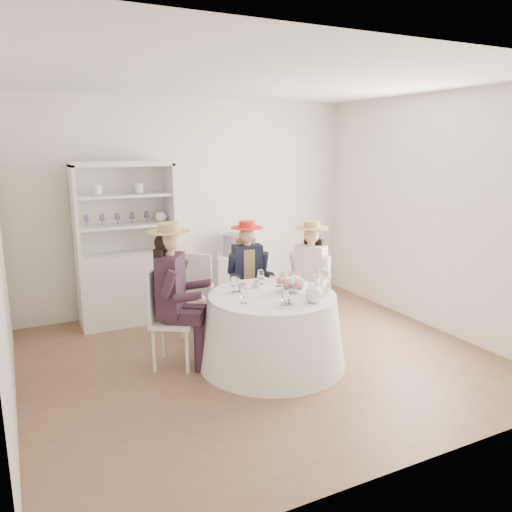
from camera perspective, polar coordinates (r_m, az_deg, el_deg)
name	(u,v)px	position (r m, az deg, el deg)	size (l,w,h in m)	color
ground	(260,358)	(5.18, 0.50, -11.62)	(4.50, 4.50, 0.00)	brown
ceiling	(261,79)	(4.76, 0.57, 19.53)	(4.50, 4.50, 0.00)	white
wall_back	(192,205)	(6.62, -7.36, 5.78)	(4.50, 4.50, 0.00)	silver
wall_front	(409,276)	(3.17, 17.09, -2.17)	(4.50, 4.50, 0.00)	silver
wall_right	(434,213)	(6.13, 19.71, 4.60)	(4.50, 4.50, 0.00)	silver
tea_table	(272,329)	(4.95, 1.83, -8.39)	(1.44, 1.44, 0.71)	white
hutch	(127,267)	(6.19, -14.49, -1.19)	(1.27, 0.75, 1.94)	silver
side_table	(234,280)	(6.75, -2.54, -2.72)	(0.44, 0.44, 0.68)	silver
hatbox	(234,244)	(6.64, -2.58, 1.32)	(0.29, 0.29, 0.29)	black
guest_left	(173,287)	(4.82, -9.43, -3.56)	(0.61, 0.57, 1.42)	silver
guest_mid	(248,270)	(5.71, -0.96, -1.57)	(0.48, 0.51, 1.29)	silver
guest_right	(310,271)	(5.66, 6.17, -1.73)	(0.56, 0.52, 1.30)	silver
spare_chair	(198,292)	(5.59, -6.64, -4.07)	(0.57, 0.57, 0.99)	silver
teacup_a	(243,288)	(4.91, -1.52, -3.71)	(0.09, 0.09, 0.07)	white
teacup_b	(256,285)	(5.05, 0.06, -3.29)	(0.07, 0.07, 0.06)	white
teacup_c	(290,286)	(5.01, 3.89, -3.39)	(0.09, 0.09, 0.07)	white
flower_bowl	(293,289)	(4.92, 4.20, -3.84)	(0.19, 0.19, 0.05)	white
flower_arrangement	(290,282)	(4.91, 3.94, -3.02)	(0.20, 0.19, 0.07)	#DF6F7A
table_teapot	(314,295)	(4.61, 6.64, -4.40)	(0.23, 0.16, 0.17)	white
sandwich_plate	(288,303)	(4.53, 3.65, -5.43)	(0.24, 0.24, 0.05)	white
cupcake_stand	(322,284)	(4.92, 7.52, -3.20)	(0.25, 0.25, 0.23)	white
stemware_set	(272,287)	(4.81, 1.87, -3.57)	(0.80, 0.84, 0.15)	white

